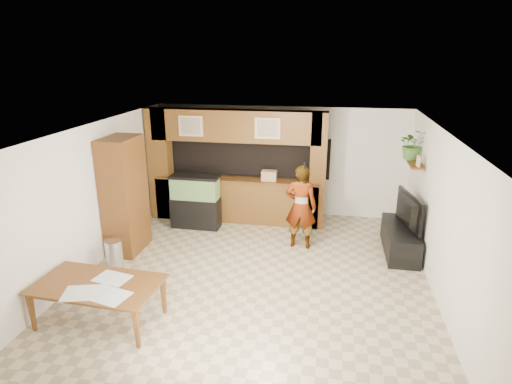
% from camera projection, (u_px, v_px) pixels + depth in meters
% --- Properties ---
extents(floor, '(6.50, 6.50, 0.00)m').
position_uv_depth(floor, '(256.00, 275.00, 7.65)').
color(floor, tan).
rests_on(floor, ground).
extents(ceiling, '(6.50, 6.50, 0.00)m').
position_uv_depth(ceiling, '(255.00, 131.00, 6.83)').
color(ceiling, white).
rests_on(ceiling, wall_back).
extents(wall_back, '(6.00, 0.00, 6.00)m').
position_uv_depth(wall_back, '(280.00, 161.00, 10.28)').
color(wall_back, silver).
rests_on(wall_back, floor).
extents(wall_left, '(0.00, 6.50, 6.50)m').
position_uv_depth(wall_left, '(93.00, 197.00, 7.74)').
color(wall_left, silver).
rests_on(wall_left, floor).
extents(wall_right, '(0.00, 6.50, 6.50)m').
position_uv_depth(wall_right, '(443.00, 219.00, 6.73)').
color(wall_right, silver).
rests_on(wall_right, floor).
extents(partition, '(4.20, 0.99, 2.60)m').
position_uv_depth(partition, '(235.00, 165.00, 9.86)').
color(partition, brown).
rests_on(partition, floor).
extents(wall_clock, '(0.05, 0.25, 0.25)m').
position_uv_depth(wall_clock, '(118.00, 152.00, 8.48)').
color(wall_clock, black).
rests_on(wall_clock, wall_left).
extents(wall_shelf, '(0.25, 0.90, 0.04)m').
position_uv_depth(wall_shelf, '(415.00, 163.00, 8.46)').
color(wall_shelf, '#5B3315').
rests_on(wall_shelf, wall_right).
extents(pantry_cabinet, '(0.57, 0.94, 2.29)m').
position_uv_depth(pantry_cabinet, '(124.00, 195.00, 8.30)').
color(pantry_cabinet, '#5B3315').
rests_on(pantry_cabinet, floor).
extents(trash_can, '(0.31, 0.31, 0.56)m').
position_uv_depth(trash_can, '(114.00, 255.00, 7.77)').
color(trash_can, '#B2B2B7').
rests_on(trash_can, floor).
extents(aquarium, '(1.09, 0.41, 1.20)m').
position_uv_depth(aquarium, '(196.00, 202.00, 9.57)').
color(aquarium, black).
rests_on(aquarium, floor).
extents(tv_stand, '(0.58, 1.57, 0.52)m').
position_uv_depth(tv_stand, '(400.00, 239.00, 8.46)').
color(tv_stand, black).
rests_on(tv_stand, floor).
extents(television, '(0.41, 1.19, 0.68)m').
position_uv_depth(television, '(403.00, 211.00, 8.27)').
color(television, black).
rests_on(television, tv_stand).
extents(photo_frame, '(0.05, 0.16, 0.21)m').
position_uv_depth(photo_frame, '(418.00, 161.00, 8.10)').
color(photo_frame, tan).
rests_on(photo_frame, wall_shelf).
extents(potted_plant, '(0.64, 0.58, 0.62)m').
position_uv_depth(potted_plant, '(413.00, 144.00, 8.58)').
color(potted_plant, '#3B6B2A').
rests_on(potted_plant, wall_shelf).
extents(person, '(0.65, 0.44, 1.72)m').
position_uv_depth(person, '(301.00, 207.00, 8.51)').
color(person, '#966F52').
rests_on(person, floor).
extents(microphone, '(0.03, 0.09, 0.14)m').
position_uv_depth(microphone, '(304.00, 165.00, 8.07)').
color(microphone, black).
rests_on(microphone, person).
extents(dining_table, '(1.86, 1.11, 0.64)m').
position_uv_depth(dining_table, '(98.00, 304.00, 6.21)').
color(dining_table, '#5B3315').
rests_on(dining_table, floor).
extents(newspaper_a, '(0.63, 0.52, 0.01)m').
position_uv_depth(newspaper_a, '(108.00, 296.00, 5.83)').
color(newspaper_a, silver).
rests_on(newspaper_a, dining_table).
extents(newspaper_b, '(0.66, 0.55, 0.01)m').
position_uv_depth(newspaper_b, '(85.00, 293.00, 5.89)').
color(newspaper_b, silver).
rests_on(newspaper_b, dining_table).
extents(newspaper_c, '(0.56, 0.46, 0.01)m').
position_uv_depth(newspaper_c, '(112.00, 278.00, 6.27)').
color(newspaper_c, silver).
rests_on(newspaper_c, dining_table).
extents(counter_box, '(0.34, 0.23, 0.22)m').
position_uv_depth(counter_box, '(269.00, 176.00, 9.60)').
color(counter_box, '#A08457').
rests_on(counter_box, partition).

